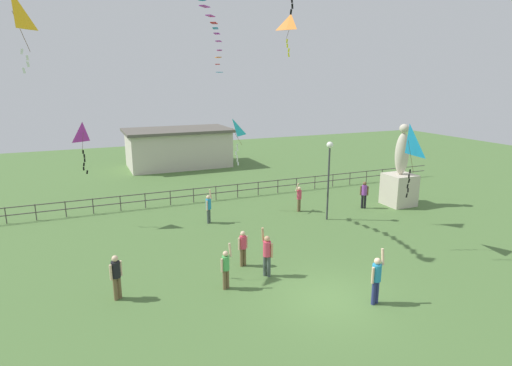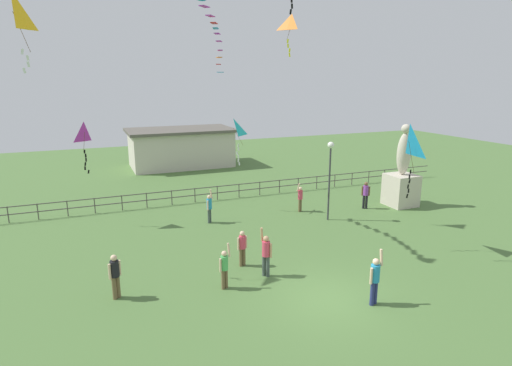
{
  "view_description": "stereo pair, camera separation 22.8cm",
  "coord_description": "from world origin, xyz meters",
  "px_view_note": "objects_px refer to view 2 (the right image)",
  "views": [
    {
      "loc": [
        -7.98,
        -11.87,
        7.82
      ],
      "look_at": [
        -0.45,
        5.81,
        3.07
      ],
      "focal_mm": 29.82,
      "sensor_mm": 36.0,
      "label": 1
    },
    {
      "loc": [
        -7.77,
        -11.96,
        7.82
      ],
      "look_at": [
        -0.45,
        5.81,
        3.07
      ],
      "focal_mm": 29.82,
      "sensor_mm": 36.0,
      "label": 2
    }
  ],
  "objects_px": {
    "person_6": "(115,274)",
    "kite_4": "(13,14)",
    "lamppost": "(330,164)",
    "streamer_kite": "(204,0)",
    "person_0": "(300,197)",
    "person_2": "(375,278)",
    "kite_5": "(85,135)",
    "person_4": "(209,207)",
    "statue_monument": "(402,180)",
    "kite_2": "(292,25)",
    "person_1": "(366,193)",
    "person_3": "(266,253)",
    "person_7": "(224,266)",
    "kite_0": "(409,143)",
    "kite_3": "(234,130)",
    "person_5": "(242,246)"
  },
  "relations": [
    {
      "from": "person_3",
      "to": "kite_4",
      "type": "relative_size",
      "value": 0.71
    },
    {
      "from": "person_6",
      "to": "streamer_kite",
      "type": "bearing_deg",
      "value": 34.16
    },
    {
      "from": "streamer_kite",
      "to": "kite_5",
      "type": "bearing_deg",
      "value": 131.13
    },
    {
      "from": "kite_2",
      "to": "kite_3",
      "type": "height_order",
      "value": "kite_2"
    },
    {
      "from": "person_3",
      "to": "kite_5",
      "type": "relative_size",
      "value": 0.73
    },
    {
      "from": "kite_3",
      "to": "kite_2",
      "type": "bearing_deg",
      "value": -57.09
    },
    {
      "from": "person_7",
      "to": "streamer_kite",
      "type": "height_order",
      "value": "streamer_kite"
    },
    {
      "from": "person_3",
      "to": "streamer_kite",
      "type": "height_order",
      "value": "streamer_kite"
    },
    {
      "from": "person_2",
      "to": "kite_4",
      "type": "xyz_separation_m",
      "value": [
        -10.92,
        7.21,
        9.02
      ]
    },
    {
      "from": "kite_5",
      "to": "streamer_kite",
      "type": "xyz_separation_m",
      "value": [
        4.95,
        -5.67,
        5.93
      ]
    },
    {
      "from": "lamppost",
      "to": "streamer_kite",
      "type": "height_order",
      "value": "streamer_kite"
    },
    {
      "from": "kite_3",
      "to": "kite_4",
      "type": "bearing_deg",
      "value": -152.55
    },
    {
      "from": "person_6",
      "to": "kite_4",
      "type": "relative_size",
      "value": 0.6
    },
    {
      "from": "person_5",
      "to": "kite_4",
      "type": "distance_m",
      "value": 12.23
    },
    {
      "from": "statue_monument",
      "to": "person_0",
      "type": "xyz_separation_m",
      "value": [
        -6.47,
        1.25,
        -0.71
      ]
    },
    {
      "from": "person_4",
      "to": "lamppost",
      "type": "bearing_deg",
      "value": -17.96
    },
    {
      "from": "person_2",
      "to": "person_6",
      "type": "bearing_deg",
      "value": 154.9
    },
    {
      "from": "statue_monument",
      "to": "person_0",
      "type": "bearing_deg",
      "value": 169.06
    },
    {
      "from": "kite_0",
      "to": "kite_4",
      "type": "bearing_deg",
      "value": 166.6
    },
    {
      "from": "person_5",
      "to": "kite_0",
      "type": "xyz_separation_m",
      "value": [
        7.43,
        -1.18,
        4.15
      ]
    },
    {
      "from": "streamer_kite",
      "to": "kite_4",
      "type": "bearing_deg",
      "value": 177.82
    },
    {
      "from": "statue_monument",
      "to": "kite_2",
      "type": "bearing_deg",
      "value": -179.62
    },
    {
      "from": "statue_monument",
      "to": "lamppost",
      "type": "xyz_separation_m",
      "value": [
        -5.74,
        -0.72,
        1.63
      ]
    },
    {
      "from": "person_1",
      "to": "person_4",
      "type": "xyz_separation_m",
      "value": [
        -9.61,
        1.1,
        -0.03
      ]
    },
    {
      "from": "person_7",
      "to": "kite_0",
      "type": "xyz_separation_m",
      "value": [
        8.77,
        0.46,
        4.15
      ]
    },
    {
      "from": "kite_5",
      "to": "person_4",
      "type": "bearing_deg",
      "value": -17.63
    },
    {
      "from": "statue_monument",
      "to": "lamppost",
      "type": "height_order",
      "value": "statue_monument"
    },
    {
      "from": "person_5",
      "to": "statue_monument",
      "type": "bearing_deg",
      "value": 20.34
    },
    {
      "from": "person_3",
      "to": "kite_5",
      "type": "xyz_separation_m",
      "value": [
        -6.27,
        9.12,
        3.95
      ]
    },
    {
      "from": "statue_monument",
      "to": "kite_0",
      "type": "height_order",
      "value": "kite_0"
    },
    {
      "from": "person_6",
      "to": "person_2",
      "type": "bearing_deg",
      "value": -25.1
    },
    {
      "from": "lamppost",
      "to": "person_4",
      "type": "height_order",
      "value": "lamppost"
    },
    {
      "from": "lamppost",
      "to": "kite_3",
      "type": "height_order",
      "value": "kite_3"
    },
    {
      "from": "person_2",
      "to": "kite_5",
      "type": "height_order",
      "value": "kite_5"
    },
    {
      "from": "kite_3",
      "to": "kite_4",
      "type": "xyz_separation_m",
      "value": [
        -10.14,
        -5.27,
        5.19
      ]
    },
    {
      "from": "person_2",
      "to": "person_5",
      "type": "bearing_deg",
      "value": 123.6
    },
    {
      "from": "person_6",
      "to": "lamppost",
      "type": "bearing_deg",
      "value": 21.65
    },
    {
      "from": "person_0",
      "to": "person_2",
      "type": "distance_m",
      "value": 10.96
    },
    {
      "from": "person_1",
      "to": "person_2",
      "type": "height_order",
      "value": "person_2"
    },
    {
      "from": "statue_monument",
      "to": "person_7",
      "type": "bearing_deg",
      "value": -155.57
    },
    {
      "from": "person_2",
      "to": "kite_3",
      "type": "relative_size",
      "value": 0.77
    },
    {
      "from": "lamppost",
      "to": "person_6",
      "type": "distance_m",
      "value": 12.96
    },
    {
      "from": "kite_2",
      "to": "kite_4",
      "type": "bearing_deg",
      "value": -170.23
    },
    {
      "from": "statue_monument",
      "to": "kite_4",
      "type": "relative_size",
      "value": 1.8
    },
    {
      "from": "statue_monument",
      "to": "person_2",
      "type": "distance_m",
      "value": 13.14
    },
    {
      "from": "person_2",
      "to": "person_0",
      "type": "bearing_deg",
      "value": 75.57
    },
    {
      "from": "statue_monument",
      "to": "kite_4",
      "type": "bearing_deg",
      "value": -173.89
    },
    {
      "from": "kite_4",
      "to": "streamer_kite",
      "type": "bearing_deg",
      "value": -2.18
    },
    {
      "from": "person_1",
      "to": "kite_2",
      "type": "height_order",
      "value": "kite_2"
    },
    {
      "from": "person_4",
      "to": "person_0",
      "type": "bearing_deg",
      "value": -0.91
    }
  ]
}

